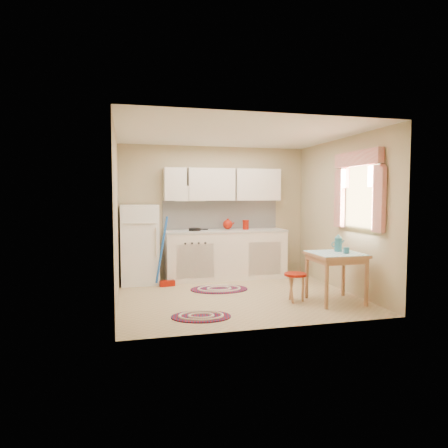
{
  "coord_description": "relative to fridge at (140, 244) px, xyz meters",
  "views": [
    {
      "loc": [
        -1.67,
        -5.92,
        1.55
      ],
      "look_at": [
        -0.14,
        0.25,
        1.11
      ],
      "focal_mm": 32.0,
      "sensor_mm": 36.0,
      "label": 1
    }
  ],
  "objects": [
    {
      "name": "room_shell",
      "position": [
        1.59,
        -1.01,
        0.9
      ],
      "size": [
        3.64,
        3.6,
        2.52
      ],
      "color": "tan",
      "rests_on": "ground"
    },
    {
      "name": "fridge",
      "position": [
        0.0,
        0.0,
        0.0
      ],
      "size": [
        0.65,
        0.6,
        1.4
      ],
      "primitive_type": "cube",
      "color": "white",
      "rests_on": "ground"
    },
    {
      "name": "broom",
      "position": [
        0.45,
        -0.35,
        -0.1
      ],
      "size": [
        0.29,
        0.16,
        1.2
      ],
      "primitive_type": null,
      "rotation": [
        0.0,
        0.0,
        0.13
      ],
      "color": "blue",
      "rests_on": "ground"
    },
    {
      "name": "base_cabinets",
      "position": [
        1.58,
        0.05,
        -0.26
      ],
      "size": [
        2.25,
        0.6,
        0.88
      ],
      "primitive_type": "cube",
      "color": "white",
      "rests_on": "ground"
    },
    {
      "name": "countertop",
      "position": [
        1.58,
        0.05,
        0.2
      ],
      "size": [
        2.27,
        0.62,
        0.04
      ],
      "primitive_type": "cube",
      "color": "#BBB9B2",
      "rests_on": "base_cabinets"
    },
    {
      "name": "frying_pan",
      "position": [
        0.99,
        0.0,
        0.24
      ],
      "size": [
        0.28,
        0.28,
        0.05
      ],
      "primitive_type": "cylinder",
      "rotation": [
        0.0,
        0.0,
        -0.37
      ],
      "color": "black",
      "rests_on": "countertop"
    },
    {
      "name": "red_kettle",
      "position": [
        1.62,
        0.05,
        0.32
      ],
      "size": [
        0.26,
        0.25,
        0.2
      ],
      "primitive_type": null,
      "rotation": [
        0.0,
        0.0,
        0.4
      ],
      "color": "#931205",
      "rests_on": "countertop"
    },
    {
      "name": "red_canister",
      "position": [
        1.98,
        0.05,
        0.3
      ],
      "size": [
        0.14,
        0.14,
        0.16
      ],
      "primitive_type": "cylinder",
      "rotation": [
        0.0,
        0.0,
        0.25
      ],
      "color": "#931205",
      "rests_on": "countertop"
    },
    {
      "name": "table",
      "position": [
        2.74,
        -1.96,
        -0.34
      ],
      "size": [
        0.72,
        0.72,
        0.72
      ],
      "primitive_type": "cube",
      "color": "tan",
      "rests_on": "ground"
    },
    {
      "name": "stool",
      "position": [
        2.18,
        -1.8,
        -0.49
      ],
      "size": [
        0.37,
        0.37,
        0.42
      ],
      "primitive_type": "cylinder",
      "rotation": [
        0.0,
        0.0,
        0.12
      ],
      "color": "#931205",
      "rests_on": "ground"
    },
    {
      "name": "coffee_pot",
      "position": [
        2.84,
        -1.84,
        0.16
      ],
      "size": [
        0.16,
        0.14,
        0.28
      ],
      "primitive_type": null,
      "rotation": [
        0.0,
        0.0,
        -0.16
      ],
      "color": "#296C80",
      "rests_on": "table"
    },
    {
      "name": "mug",
      "position": [
        2.85,
        -2.06,
        0.07
      ],
      "size": [
        0.11,
        0.11,
        0.1
      ],
      "primitive_type": "cylinder",
      "rotation": [
        0.0,
        0.0,
        0.39
      ],
      "color": "#296C80",
      "rests_on": "table"
    },
    {
      "name": "rug_center",
      "position": [
        1.26,
        -0.81,
        -0.69
      ],
      "size": [
        1.03,
        0.75,
        0.02
      ],
      "primitive_type": null,
      "rotation": [
        0.0,
        0.0,
        -0.13
      ],
      "color": "maroon",
      "rests_on": "ground"
    },
    {
      "name": "rug_left",
      "position": [
        0.69,
        -2.23,
        -0.69
      ],
      "size": [
        0.85,
        0.64,
        0.02
      ],
      "primitive_type": null,
      "rotation": [
        0.0,
        0.0,
        -0.17
      ],
      "color": "maroon",
      "rests_on": "ground"
    }
  ]
}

